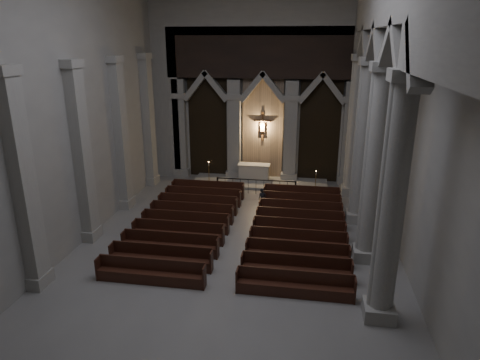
{
  "coord_description": "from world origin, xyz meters",
  "views": [
    {
      "loc": [
        2.9,
        -15.13,
        8.81
      ],
      "look_at": [
        -0.04,
        3.0,
        2.72
      ],
      "focal_mm": 32.0,
      "sensor_mm": 36.0,
      "label": 1
    }
  ],
  "objects": [
    {
      "name": "candle_stand_left",
      "position": [
        -3.13,
        9.81,
        0.42
      ],
      "size": [
        0.26,
        0.26,
        1.53
      ],
      "color": "#A77933",
      "rests_on": "ground"
    },
    {
      "name": "pews",
      "position": [
        -0.0,
        3.02,
        0.31
      ],
      "size": [
        9.63,
        9.83,
        0.94
      ],
      "color": "black",
      "rests_on": "ground"
    },
    {
      "name": "sanctuary_wall",
      "position": [
        0.0,
        11.54,
        6.62
      ],
      "size": [
        14.0,
        0.77,
        12.0
      ],
      "color": "#A19E96",
      "rests_on": "ground"
    },
    {
      "name": "altar_rail",
      "position": [
        0.0,
        8.65,
        0.62
      ],
      "size": [
        4.75,
        0.09,
        0.93
      ],
      "color": "black",
      "rests_on": "ground"
    },
    {
      "name": "room",
      "position": [
        0.0,
        0.0,
        7.6
      ],
      "size": [
        24.0,
        24.1,
        12.0
      ],
      "color": "gray",
      "rests_on": "ground"
    },
    {
      "name": "altar",
      "position": [
        -0.42,
        10.91,
        0.67
      ],
      "size": [
        2.04,
        0.82,
        1.03
      ],
      "color": "#BEB7A6",
      "rests_on": "sanctuary_step"
    },
    {
      "name": "sanctuary_step",
      "position": [
        0.0,
        10.6,
        0.07
      ],
      "size": [
        8.5,
        2.6,
        0.15
      ],
      "primitive_type": "cube",
      "color": "#A19E96",
      "rests_on": "ground"
    },
    {
      "name": "left_pilasters",
      "position": [
        -6.75,
        3.5,
        3.91
      ],
      "size": [
        0.6,
        13.0,
        8.03
      ],
      "color": "#A19E96",
      "rests_on": "ground"
    },
    {
      "name": "right_arcade",
      "position": [
        5.5,
        1.33,
        7.83
      ],
      "size": [
        1.0,
        24.0,
        12.0
      ],
      "color": "#A19E96",
      "rests_on": "ground"
    },
    {
      "name": "worshipper",
      "position": [
        0.64,
        6.3,
        0.59
      ],
      "size": [
        0.5,
        0.42,
        1.19
      ],
      "primitive_type": "imported",
      "rotation": [
        0.0,
        0.0,
        0.35
      ],
      "color": "black",
      "rests_on": "ground"
    },
    {
      "name": "candle_stand_right",
      "position": [
        3.48,
        9.18,
        0.4
      ],
      "size": [
        0.25,
        0.25,
        1.46
      ],
      "color": "#A77933",
      "rests_on": "ground"
    }
  ]
}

